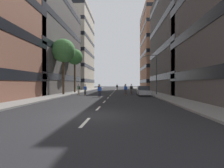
# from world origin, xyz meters

# --- Properties ---
(ground_plane) EXTENTS (171.73, 171.73, 0.00)m
(ground_plane) POSITION_xyz_m (0.00, 28.62, 0.00)
(ground_plane) COLOR black
(sidewalk_left) EXTENTS (2.78, 78.71, 0.14)m
(sidewalk_left) POSITION_xyz_m (-7.79, 32.20, 0.07)
(sidewalk_left) COLOR gray
(sidewalk_left) RESTS_ON ground_plane
(sidewalk_right) EXTENTS (2.78, 78.71, 0.14)m
(sidewalk_right) POSITION_xyz_m (7.79, 32.20, 0.07)
(sidewalk_right) COLOR gray
(sidewalk_right) RESTS_ON ground_plane
(lane_markings) EXTENTS (0.16, 67.20, 0.01)m
(lane_markings) POSITION_xyz_m (0.00, 30.50, 0.00)
(lane_markings) COLOR silver
(lane_markings) RESTS_ON ground_plane
(building_left_mid) EXTENTS (15.37, 23.69, 20.17)m
(building_left_mid) POSITION_xyz_m (-16.81, 25.45, 10.17)
(building_left_mid) COLOR #4C4744
(building_left_mid) RESTS_ON ground_plane
(building_left_far) EXTENTS (15.37, 19.67, 28.33)m
(building_left_far) POSITION_xyz_m (-16.81, 52.05, 14.25)
(building_left_far) COLOR #BCB29E
(building_left_far) RESTS_ON ground_plane
(building_right_mid) EXTENTS (15.37, 21.66, 20.80)m
(building_right_mid) POSITION_xyz_m (16.81, 25.45, 10.49)
(building_right_mid) COLOR #4C4744
(building_right_mid) RESTS_ON ground_plane
(building_right_far) EXTENTS (15.37, 18.47, 27.13)m
(building_right_far) POSITION_xyz_m (16.81, 52.05, 13.65)
(building_right_far) COLOR #9E6B51
(building_right_far) RESTS_ON ground_plane
(parked_car_near) EXTENTS (1.82, 4.40, 1.52)m
(parked_car_near) POSITION_xyz_m (5.21, 17.78, 0.70)
(parked_car_near) COLOR #B2B7BF
(parked_car_near) RESTS_ON ground_plane
(street_tree_near) EXTENTS (3.23, 3.23, 8.84)m
(street_tree_near) POSITION_xyz_m (-7.79, 25.84, 7.27)
(street_tree_near) COLOR #4C3823
(street_tree_near) RESTS_ON sidewalk_left
(street_tree_mid) EXTENTS (3.85, 3.85, 9.12)m
(street_tree_mid) POSITION_xyz_m (-7.79, 18.61, 7.28)
(street_tree_mid) COLOR #4C3823
(street_tree_mid) RESTS_ON sidewalk_left
(streetlamp_right) EXTENTS (2.13, 0.30, 6.50)m
(streetlamp_right) POSITION_xyz_m (7.15, 19.14, 4.14)
(streetlamp_right) COLOR #3F3F44
(streetlamp_right) RESTS_ON sidewalk_right
(skater_0) EXTENTS (0.57, 0.92, 1.78)m
(skater_0) POSITION_xyz_m (2.83, 39.15, 1.02)
(skater_0) COLOR brown
(skater_0) RESTS_ON ground_plane
(skater_1) EXTENTS (0.57, 0.92, 1.78)m
(skater_1) POSITION_xyz_m (-5.59, 19.95, 1.02)
(skater_1) COLOR brown
(skater_1) RESTS_ON ground_plane
(skater_2) EXTENTS (0.56, 0.92, 1.78)m
(skater_2) POSITION_xyz_m (3.63, 22.89, 0.98)
(skater_2) COLOR brown
(skater_2) RESTS_ON ground_plane
(skater_3) EXTENTS (0.56, 0.92, 1.78)m
(skater_3) POSITION_xyz_m (-4.16, 18.57, 0.98)
(skater_3) COLOR brown
(skater_3) RESTS_ON ground_plane
(skater_4) EXTENTS (0.53, 0.90, 1.78)m
(skater_4) POSITION_xyz_m (-2.71, 25.03, 1.02)
(skater_4) COLOR brown
(skater_4) RESTS_ON ground_plane
(skater_5) EXTENTS (0.56, 0.92, 1.78)m
(skater_5) POSITION_xyz_m (0.60, 39.05, 0.98)
(skater_5) COLOR brown
(skater_5) RESTS_ON ground_plane
(skater_6) EXTENTS (0.55, 0.91, 1.78)m
(skater_6) POSITION_xyz_m (-1.26, 14.21, 0.98)
(skater_6) COLOR brown
(skater_6) RESTS_ON ground_plane
(skater_7) EXTENTS (0.56, 0.92, 1.78)m
(skater_7) POSITION_xyz_m (2.48, 18.84, 0.98)
(skater_7) COLOR brown
(skater_7) RESTS_ON ground_plane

